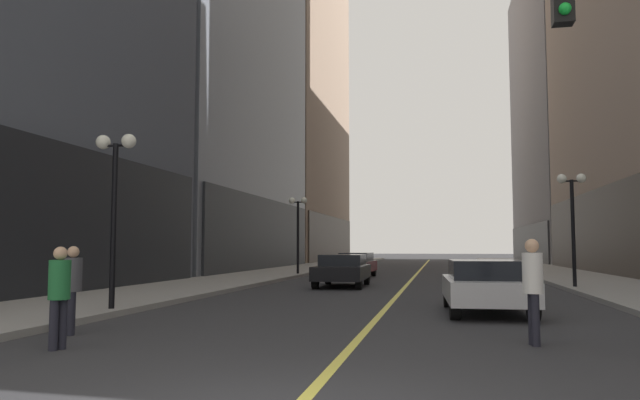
% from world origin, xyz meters
% --- Properties ---
extents(ground_plane, '(200.00, 200.00, 0.00)m').
position_xyz_m(ground_plane, '(0.00, 35.00, 0.00)').
color(ground_plane, '#2D2D30').
extents(sidewalk_left, '(4.50, 78.00, 0.15)m').
position_xyz_m(sidewalk_left, '(-8.25, 35.00, 0.07)').
color(sidewalk_left, gray).
rests_on(sidewalk_left, ground).
extents(sidewalk_right, '(4.50, 78.00, 0.15)m').
position_xyz_m(sidewalk_right, '(8.25, 35.00, 0.07)').
color(sidewalk_right, gray).
rests_on(sidewalk_right, ground).
extents(lane_centre_stripe, '(0.16, 70.00, 0.01)m').
position_xyz_m(lane_centre_stripe, '(0.00, 35.00, 0.00)').
color(lane_centre_stripe, '#E5D64C').
rests_on(lane_centre_stripe, ground).
extents(building_left_far, '(15.04, 26.00, 56.03)m').
position_xyz_m(building_left_far, '(-17.93, 60.00, 27.94)').
color(building_left_far, gray).
rests_on(building_left_far, ground).
extents(building_right_far, '(10.67, 26.00, 32.25)m').
position_xyz_m(building_right_far, '(15.73, 60.00, 16.05)').
color(building_right_far, gray).
rests_on(building_right_far, ground).
extents(car_silver, '(2.12, 4.19, 1.32)m').
position_xyz_m(car_silver, '(2.55, 9.93, 0.72)').
color(car_silver, '#B7B7BC').
rests_on(car_silver, ground).
extents(car_black, '(2.04, 4.38, 1.32)m').
position_xyz_m(car_black, '(-2.54, 19.04, 0.72)').
color(car_black, black).
rests_on(car_black, ground).
extents(car_maroon, '(1.85, 4.51, 1.32)m').
position_xyz_m(car_maroon, '(-3.03, 26.42, 0.72)').
color(car_maroon, maroon).
rests_on(car_maroon, ground).
extents(pedestrian_in_white_shirt, '(0.39, 0.39, 1.78)m').
position_xyz_m(pedestrian_in_white_shirt, '(2.98, 5.25, 1.04)').
color(pedestrian_in_white_shirt, black).
rests_on(pedestrian_in_white_shirt, ground).
extents(pedestrian_with_orange_bag, '(0.47, 0.47, 1.66)m').
position_xyz_m(pedestrian_with_orange_bag, '(-5.35, 4.77, 0.96)').
color(pedestrian_with_orange_bag, black).
rests_on(pedestrian_with_orange_bag, ground).
extents(pedestrian_in_green_parka, '(0.43, 0.43, 1.65)m').
position_xyz_m(pedestrian_in_green_parka, '(-4.57, 3.27, 0.96)').
color(pedestrian_in_green_parka, black).
rests_on(pedestrian_in_green_parka, ground).
extents(street_lamp_left_near, '(1.06, 0.36, 4.43)m').
position_xyz_m(street_lamp_left_near, '(-6.40, 7.90, 3.26)').
color(street_lamp_left_near, black).
rests_on(street_lamp_left_near, ground).
extents(street_lamp_left_far, '(1.06, 0.36, 4.43)m').
position_xyz_m(street_lamp_left_far, '(-6.40, 27.02, 3.26)').
color(street_lamp_left_far, black).
rests_on(street_lamp_left_far, ground).
extents(street_lamp_right_mid, '(1.06, 0.36, 4.43)m').
position_xyz_m(street_lamp_right_mid, '(6.40, 18.62, 3.26)').
color(street_lamp_right_mid, black).
rests_on(street_lamp_right_mid, ground).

